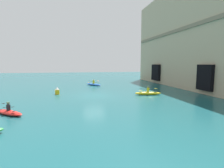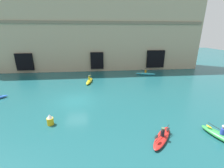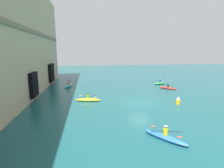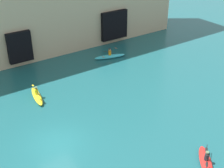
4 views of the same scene
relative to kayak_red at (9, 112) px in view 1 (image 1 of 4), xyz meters
The scene contains 5 objects.
ground_plane 10.19m from the kayak_red, 134.02° to the left, with size 120.00×120.00×0.00m, color #195156.
kayak_red is the anchor object (origin of this frame).
kayak_yellow 15.10m from the kayak_red, 112.47° to the left, with size 1.23×3.36×1.11m.
kayak_blue 18.73m from the kayak_red, 153.77° to the left, with size 3.23×2.70×1.10m.
marker_buoy 9.01m from the kayak_red, 162.05° to the left, with size 0.55×0.55×0.96m.
Camera 1 is at (21.50, -2.25, 3.88)m, focal length 28.00 mm.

